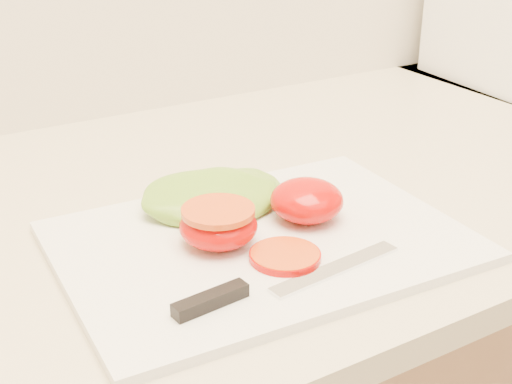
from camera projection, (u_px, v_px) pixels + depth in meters
cutting_board at (261, 242)px, 0.70m from camera, size 0.40×0.30×0.01m
tomato_half_dome at (307, 200)px, 0.73m from camera, size 0.08×0.08×0.04m
tomato_half_cut at (218, 224)px, 0.68m from camera, size 0.08×0.08×0.04m
tomato_slice_0 at (285, 256)px, 0.66m from camera, size 0.06×0.06×0.01m
lettuce_leaf_0 at (211, 197)px, 0.75m from camera, size 0.17×0.13×0.03m
lettuce_leaf_1 at (250, 189)px, 0.78m from camera, size 0.12×0.12×0.02m
knife at (262, 287)px, 0.61m from camera, size 0.23×0.03×0.01m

